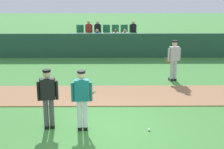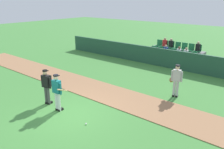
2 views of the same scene
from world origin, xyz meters
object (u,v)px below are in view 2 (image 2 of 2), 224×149
Objects in this scene: runner_grey_jersey at (176,80)px; umpire_home_plate at (47,85)px; baseball at (86,124)px; batter_teal_jersey at (57,91)px.

umpire_home_plate is at bearing -133.25° from runner_grey_jersey.
baseball is (-1.62, -4.98, -0.93)m from runner_grey_jersey.
runner_grey_jersey reaches higher than baseball.
runner_grey_jersey is at bearing 54.37° from batter_teal_jersey.
baseball is at bearing -4.21° from umpire_home_plate.
baseball is at bearing -108.04° from runner_grey_jersey.
batter_teal_jersey and umpire_home_plate have the same top height.
umpire_home_plate and runner_grey_jersey have the same top height.
batter_teal_jersey is at bearing -125.63° from runner_grey_jersey.
runner_grey_jersey is (4.48, 4.77, -0.04)m from umpire_home_plate.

